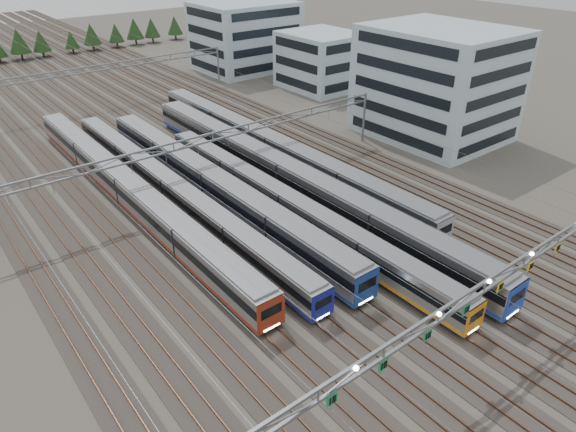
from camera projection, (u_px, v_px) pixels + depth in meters
ground at (468, 357)px, 42.52m from camera, size 400.00×400.00×0.00m
track_bed at (71, 83)px, 110.12m from camera, size 54.00×260.00×5.42m
train_a at (128, 189)px, 64.59m from camera, size 2.94×61.15×3.83m
train_b at (171, 189)px, 65.10m from camera, size 2.60×58.46×3.38m
train_c at (212, 185)px, 65.52m from camera, size 3.07×54.87×4.01m
train_d at (287, 205)px, 61.41m from camera, size 2.60×52.24×3.39m
train_e at (286, 176)px, 67.71m from camera, size 3.17×66.14×4.13m
train_f at (273, 148)px, 76.27m from camera, size 3.05×61.94×3.97m
gantry_near at (485, 289)px, 38.91m from camera, size 56.36×0.61×8.08m
gantry_mid at (213, 143)px, 66.69m from camera, size 56.36×0.36×8.00m
gantry_far at (91, 74)px, 97.45m from camera, size 56.36×0.36×8.00m
depot_bldg_south at (436, 83)px, 83.25m from camera, size 18.00×22.00×17.46m
depot_bldg_mid at (321, 60)px, 109.89m from camera, size 14.00×16.00×11.55m
depot_bldg_north at (245, 36)px, 123.55m from camera, size 22.00×18.00×15.45m
treeline at (44, 40)px, 136.66m from camera, size 106.40×5.60×7.02m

